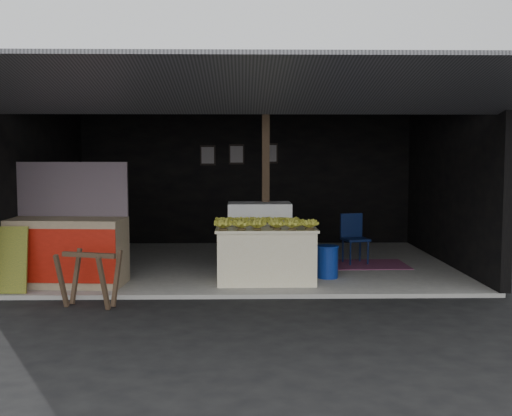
{
  "coord_description": "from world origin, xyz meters",
  "views": [
    {
      "loc": [
        -0.07,
        -8.5,
        1.98
      ],
      "look_at": [
        0.13,
        1.53,
        1.1
      ],
      "focal_mm": 45.0,
      "sensor_mm": 36.0,
      "label": 1
    }
  ],
  "objects_px": {
    "banana_table": "(266,255)",
    "plastic_chair": "(353,234)",
    "white_crate": "(259,237)",
    "water_barrel": "(328,263)",
    "neighbor_stall": "(64,249)",
    "sawhorse": "(89,273)"
  },
  "relations": [
    {
      "from": "banana_table",
      "to": "plastic_chair",
      "type": "distance_m",
      "value": 2.24
    },
    {
      "from": "sawhorse",
      "to": "plastic_chair",
      "type": "bearing_deg",
      "value": 53.03
    },
    {
      "from": "water_barrel",
      "to": "plastic_chair",
      "type": "xyz_separation_m",
      "value": [
        0.62,
        1.31,
        0.27
      ]
    },
    {
      "from": "banana_table",
      "to": "plastic_chair",
      "type": "bearing_deg",
      "value": 45.18
    },
    {
      "from": "neighbor_stall",
      "to": "plastic_chair",
      "type": "bearing_deg",
      "value": 25.52
    },
    {
      "from": "sawhorse",
      "to": "white_crate",
      "type": "bearing_deg",
      "value": 59.96
    },
    {
      "from": "banana_table",
      "to": "water_barrel",
      "type": "distance_m",
      "value": 1.01
    },
    {
      "from": "water_barrel",
      "to": "plastic_chair",
      "type": "bearing_deg",
      "value": 64.69
    },
    {
      "from": "banana_table",
      "to": "water_barrel",
      "type": "relative_size",
      "value": 3.18
    },
    {
      "from": "neighbor_stall",
      "to": "plastic_chair",
      "type": "distance_m",
      "value": 4.82
    },
    {
      "from": "banana_table",
      "to": "sawhorse",
      "type": "xyz_separation_m",
      "value": [
        -2.29,
        -1.3,
        -0.02
      ]
    },
    {
      "from": "white_crate",
      "to": "water_barrel",
      "type": "distance_m",
      "value": 1.2
    },
    {
      "from": "banana_table",
      "to": "sawhorse",
      "type": "distance_m",
      "value": 2.64
    },
    {
      "from": "banana_table",
      "to": "sawhorse",
      "type": "bearing_deg",
      "value": -150.58
    },
    {
      "from": "banana_table",
      "to": "white_crate",
      "type": "distance_m",
      "value": 0.84
    },
    {
      "from": "sawhorse",
      "to": "water_barrel",
      "type": "height_order",
      "value": "sawhorse"
    },
    {
      "from": "banana_table",
      "to": "plastic_chair",
      "type": "xyz_separation_m",
      "value": [
        1.57,
        1.59,
        0.09
      ]
    },
    {
      "from": "water_barrel",
      "to": "plastic_chair",
      "type": "distance_m",
      "value": 1.47
    },
    {
      "from": "white_crate",
      "to": "sawhorse",
      "type": "xyz_separation_m",
      "value": [
        -2.21,
        -2.12,
        -0.17
      ]
    },
    {
      "from": "white_crate",
      "to": "neighbor_stall",
      "type": "xyz_separation_m",
      "value": [
        -2.84,
        -0.97,
        -0.03
      ]
    },
    {
      "from": "white_crate",
      "to": "plastic_chair",
      "type": "relative_size",
      "value": 1.3
    },
    {
      "from": "plastic_chair",
      "to": "banana_table",
      "type": "bearing_deg",
      "value": -148.79
    }
  ]
}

